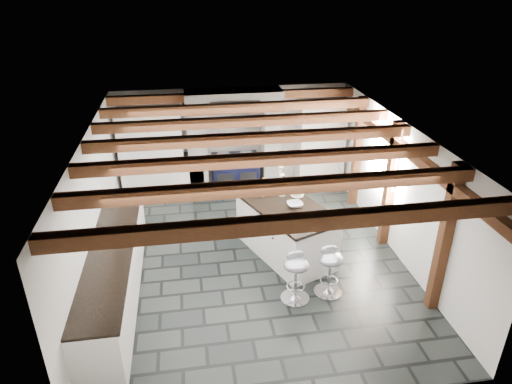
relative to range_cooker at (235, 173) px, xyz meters
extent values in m
plane|color=black|center=(0.00, -2.68, -0.47)|extent=(6.00, 6.00, 0.00)
plane|color=silver|center=(0.00, 0.32, 0.68)|extent=(5.00, 0.00, 5.00)
plane|color=silver|center=(-2.50, -2.68, 0.68)|extent=(0.00, 6.00, 6.00)
plane|color=silver|center=(2.50, -2.68, 0.68)|extent=(0.00, 6.00, 6.00)
plane|color=white|center=(0.00, -2.68, 1.83)|extent=(6.00, 6.00, 0.00)
cube|color=white|center=(-0.80, 0.02, 0.48)|extent=(0.40, 0.60, 1.90)
cube|color=white|center=(0.80, 0.02, 0.48)|extent=(0.40, 0.60, 1.90)
cube|color=#593219|center=(0.00, 0.02, 1.52)|extent=(2.10, 0.65, 0.18)
cube|color=white|center=(0.00, 0.02, 1.68)|extent=(2.00, 0.60, 0.31)
cube|color=black|center=(0.00, -0.30, 1.58)|extent=(1.00, 0.03, 0.22)
cube|color=silver|center=(0.00, -0.31, 1.58)|extent=(0.90, 0.01, 0.14)
cube|color=white|center=(-1.75, 0.02, 0.53)|extent=(1.30, 0.58, 2.00)
cube|color=white|center=(1.90, 0.02, 0.53)|extent=(1.00, 0.58, 2.00)
cube|color=white|center=(-2.20, -3.28, -0.03)|extent=(0.60, 3.80, 0.88)
cube|color=black|center=(-2.20, -3.28, 0.43)|extent=(0.64, 3.80, 0.04)
cube|color=white|center=(-1.05, 0.02, -0.03)|extent=(0.70, 0.60, 0.88)
cube|color=black|center=(-1.05, 0.02, 0.43)|extent=(0.74, 0.64, 0.04)
cube|color=#593219|center=(2.42, -2.68, 1.48)|extent=(0.15, 5.80, 0.14)
plane|color=white|center=(2.48, -2.08, 1.08)|extent=(0.00, 0.90, 0.90)
cube|color=#593219|center=(0.00, -5.28, 1.74)|extent=(5.00, 0.16, 0.16)
cube|color=#593219|center=(0.00, -4.41, 1.74)|extent=(5.00, 0.16, 0.16)
cube|color=#593219|center=(0.00, -3.54, 1.74)|extent=(5.00, 0.16, 0.16)
cube|color=#593219|center=(0.00, -2.68, 1.74)|extent=(5.00, 0.16, 0.16)
cube|color=#593219|center=(0.00, -1.81, 1.74)|extent=(5.00, 0.16, 0.16)
cube|color=#593219|center=(0.00, -0.94, 1.74)|extent=(5.00, 0.16, 0.16)
cube|color=#593219|center=(0.00, -0.08, 1.74)|extent=(5.00, 0.16, 0.16)
cube|color=#593219|center=(2.42, -4.28, 0.68)|extent=(0.15, 0.15, 2.30)
cube|color=#593219|center=(2.42, -2.48, 0.68)|extent=(0.15, 0.15, 2.30)
cube|color=#593219|center=(2.42, -0.88, 0.68)|extent=(0.15, 0.15, 2.30)
cylinder|color=black|center=(0.45, -2.73, 1.46)|extent=(0.01, 0.01, 0.56)
cylinder|color=white|center=(0.45, -2.73, 1.13)|extent=(0.09, 0.09, 0.22)
cylinder|color=black|center=(0.50, -2.43, 1.46)|extent=(0.01, 0.01, 0.56)
cylinder|color=white|center=(0.50, -2.43, 1.13)|extent=(0.09, 0.09, 0.22)
cylinder|color=black|center=(0.55, -2.13, 1.46)|extent=(0.01, 0.01, 0.56)
cylinder|color=white|center=(0.55, -2.13, 1.13)|extent=(0.09, 0.09, 0.22)
cube|color=black|center=(0.00, 0.00, -0.02)|extent=(1.00, 0.60, 0.90)
ellipsoid|color=silver|center=(-0.25, 0.00, 0.46)|extent=(0.28, 0.28, 0.11)
ellipsoid|color=silver|center=(0.25, 0.00, 0.46)|extent=(0.28, 0.28, 0.11)
cylinder|color=silver|center=(0.00, -0.32, 0.35)|extent=(0.95, 0.03, 0.03)
cube|color=black|center=(-0.25, -0.30, -0.02)|extent=(0.35, 0.02, 0.30)
cube|color=black|center=(0.25, -0.30, -0.02)|extent=(0.35, 0.02, 0.30)
cube|color=white|center=(0.57, -2.55, -0.02)|extent=(1.55, 2.04, 0.90)
cube|color=black|center=(0.57, -2.55, 0.46)|extent=(1.65, 2.15, 0.05)
imported|color=white|center=(0.24, -2.14, 0.58)|extent=(0.24, 0.24, 0.19)
ellipsoid|color=orange|center=(0.24, -2.14, 0.74)|extent=(0.20, 0.20, 0.12)
cylinder|color=white|center=(0.58, -2.16, 0.57)|extent=(0.12, 0.12, 0.18)
imported|color=white|center=(0.71, -2.61, 0.51)|extent=(0.34, 0.34, 0.06)
cylinder|color=white|center=(0.79, -2.41, 0.53)|extent=(0.05, 0.05, 0.10)
cylinder|color=white|center=(0.79, -2.41, 0.59)|extent=(0.22, 0.22, 0.02)
cylinder|color=tan|center=(0.79, -2.41, 0.63)|extent=(0.17, 0.17, 0.07)
cylinder|color=silver|center=(1.00, -3.75, -0.45)|extent=(0.43, 0.43, 0.03)
cone|color=silver|center=(1.00, -3.75, -0.41)|extent=(0.20, 0.20, 0.08)
cylinder|color=silver|center=(1.00, -3.75, -0.14)|extent=(0.05, 0.05, 0.54)
torus|color=silver|center=(1.00, -3.75, -0.23)|extent=(0.28, 0.28, 0.02)
ellipsoid|color=#9B9EA9|center=(1.00, -3.75, 0.17)|extent=(0.42, 0.42, 0.18)
ellipsoid|color=#9B9EA9|center=(0.99, -3.65, 0.26)|extent=(0.28, 0.13, 0.15)
cylinder|color=silver|center=(0.46, -3.81, -0.45)|extent=(0.44, 0.44, 0.03)
cone|color=silver|center=(0.46, -3.81, -0.41)|extent=(0.20, 0.20, 0.08)
cylinder|color=silver|center=(0.46, -3.81, -0.14)|extent=(0.05, 0.05, 0.55)
torus|color=silver|center=(0.46, -3.81, -0.23)|extent=(0.28, 0.28, 0.02)
ellipsoid|color=#9B9EA9|center=(0.46, -3.81, 0.17)|extent=(0.45, 0.45, 0.18)
ellipsoid|color=#9B9EA9|center=(0.44, -3.72, 0.27)|extent=(0.29, 0.15, 0.15)
camera|label=1|loc=(-1.00, -9.17, 4.05)|focal=32.00mm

